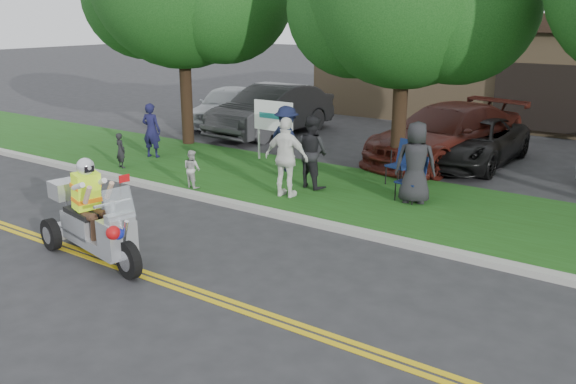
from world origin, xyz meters
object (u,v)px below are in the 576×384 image
Objects in this scene: lawn_chair_b at (404,160)px; parked_car_far_left at (227,106)px; spectator_adult_left at (151,130)px; spectator_adult_mid at (312,152)px; parked_car_mid at (471,142)px; parked_car_left at (272,110)px; spectator_adult_right at (286,158)px; parked_car_right at (446,134)px; lawn_chair_a at (413,175)px; trike_scooter at (92,224)px.

parked_car_far_left is at bearing 170.92° from lawn_chair_b.
lawn_chair_b is at bearing 176.99° from spectator_adult_left.
spectator_adult_mid is 9.15m from parked_car_far_left.
lawn_chair_b is 0.23× the size of parked_car_mid.
lawn_chair_b is at bearing -26.41° from parked_car_left.
spectator_adult_right is 5.67m from parked_car_right.
lawn_chair_a is 0.18× the size of parked_car_right.
lawn_chair_a is (3.19, 5.93, 0.04)m from trike_scooter.
spectator_adult_mid is 4.74m from parked_car_right.
spectator_adult_right is 0.39× the size of parked_car_mid.
parked_car_far_left is (-7.30, 5.52, -0.22)m from spectator_adult_mid.
parked_car_right is (2.35, 10.02, 0.19)m from trike_scooter.
spectator_adult_right is at bearing -110.07° from parked_car_mid.
parked_car_mid is 0.83× the size of parked_car_right.
parked_car_mid is (2.18, 5.69, -0.36)m from spectator_adult_right.
spectator_adult_mid reaches higher than parked_car_far_left.
trike_scooter reaches higher than parked_car_far_left.
spectator_adult_left reaches higher than parked_car_far_left.
spectator_adult_right reaches higher than trike_scooter.
lawn_chair_a is 2.40m from spectator_adult_mid.
parked_car_mid is at bearing 33.84° from parked_car_right.
spectator_adult_left is (-6.99, -1.46, 0.17)m from lawn_chair_b.
parked_car_left is (-6.50, 3.53, 0.14)m from lawn_chair_b.
trike_scooter is 7.14m from spectator_adult_left.
parked_car_left is (-4.82, 5.96, -0.15)m from spectator_adult_right.
spectator_adult_mid is at bearing 165.06° from spectator_adult_left.
trike_scooter is 1.59× the size of spectator_adult_mid.
spectator_adult_right is at bearing -92.32° from parked_car_right.
parked_car_mid is (2.13, 4.73, -0.31)m from spectator_adult_mid.
parked_car_mid is at bearing -117.54° from spectator_adult_right.
lawn_chair_b is 3.30m from parked_car_mid.
spectator_adult_mid is 0.33× the size of parked_car_left.
spectator_adult_left is 8.85m from parked_car_mid.
trike_scooter is 10.67m from parked_car_mid.
spectator_adult_right is 0.32× the size of parked_car_right.
lawn_chair_b is at bearing -125.80° from spectator_adult_mid.
trike_scooter is at bearing -94.27° from lawn_chair_b.
trike_scooter is 11.27m from parked_car_left.
parked_car_far_left is 2.49m from parked_car_left.
spectator_adult_left is 5.84m from parked_car_far_left.
lawn_chair_b is 9.81m from parked_car_far_left.
parked_car_mid is (7.49, 4.72, -0.23)m from spectator_adult_left.
trike_scooter is 1.75× the size of spectator_adult_left.
lawn_chair_b is at bearing -131.30° from spectator_adult_right.
parked_car_left reaches higher than spectator_adult_left.
trike_scooter is at bearing 73.43° from spectator_adult_right.
parked_car_left is at bearing 178.62° from parked_car_mid.
spectator_adult_mid is at bearing 92.35° from trike_scooter.
spectator_adult_left is 0.33× the size of parked_car_mid.
spectator_adult_right is at bearing -59.90° from parked_car_far_left.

